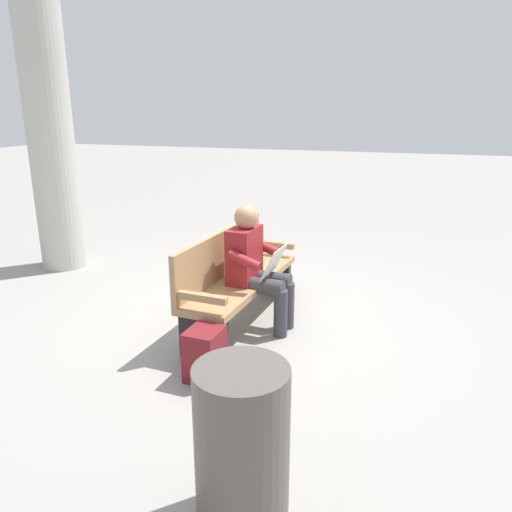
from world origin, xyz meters
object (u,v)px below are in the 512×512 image
Objects in this scene: trash_bin at (242,446)px; support_pillar at (47,104)px; bench_near at (236,277)px; person_seated at (256,265)px; backpack at (206,355)px.

support_pillar is at bearing -130.01° from trash_bin.
support_pillar is 5.14m from trash_bin.
bench_near is 1.54× the size of person_seated.
person_seated is at bearing 75.50° from bench_near.
support_pillar reaches higher than trash_bin.
support_pillar is 4.84× the size of trash_bin.
backpack is at bearing -147.31° from trash_bin.
backpack is at bearing 56.63° from support_pillar.
support_pillar is at bearing -104.69° from person_seated.
person_seated is 0.29× the size of support_pillar.
backpack is 1.41m from trash_bin.
person_seated is (0.07, 0.23, 0.17)m from bench_near.
person_seated is at bearing 72.50° from support_pillar.
trash_bin is at bearing 32.69° from backpack.
bench_near is 0.29m from person_seated.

